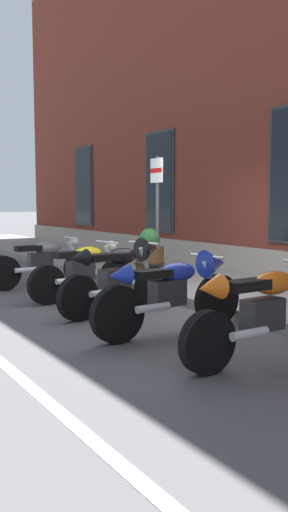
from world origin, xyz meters
name	(u,v)px	position (x,y,z in m)	size (l,w,h in m)	color
ground_plane	(177,305)	(0.00, 0.00, 0.00)	(140.00, 140.00, 0.00)	#4C4C4F
sidewalk	(239,292)	(0.00, 1.31, 0.08)	(31.82, 2.62, 0.16)	gray
motorcycle_grey_naked	(44,262)	(-2.73, -1.11, 0.47)	(0.62, 2.15, 0.93)	black
motorcycle_yellow_naked	(84,271)	(-1.23, -1.01, 0.47)	(0.62, 1.99, 0.95)	black
motorcycle_black_sport	(121,273)	(-0.01, -1.00, 0.58)	(0.68, 2.02, 1.08)	black
motorcycle_blue_sport	(176,289)	(1.36, -1.02, 0.55)	(0.62, 2.20, 1.00)	black
motorcycle_orange_sport	(273,305)	(2.75, -0.82, 0.57)	(0.62, 2.16, 1.04)	black
parking_sign	(157,201)	(-1.41, 0.57, 1.63)	(0.36, 0.07, 2.27)	#4C4C51
barrel_planter	(150,257)	(-1.57, 0.51, 0.59)	(0.56, 0.56, 0.97)	brown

